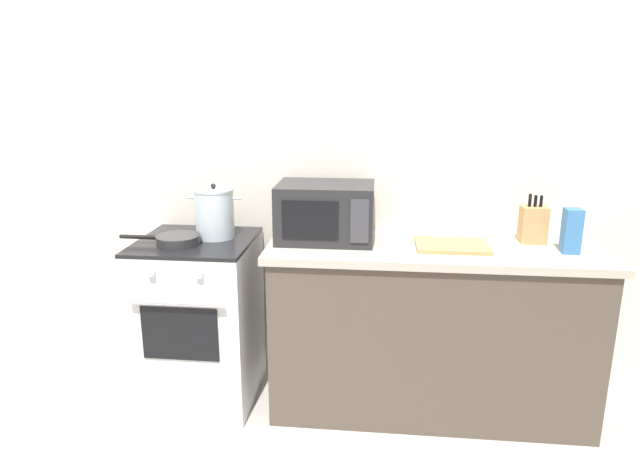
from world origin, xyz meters
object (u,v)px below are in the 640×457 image
Objects in this scene: frying_pan at (177,240)px; microwave at (326,212)px; stock_pot at (215,213)px; knife_block at (533,224)px; stove at (200,320)px; pasta_box at (572,231)px; cutting_board at (452,245)px.

microwave is at bearing 13.35° from frying_pan.
frying_pan is at bearing -166.65° from microwave.
stock_pot reaches higher than knife_block.
pasta_box reaches higher than stove.
stove is at bearing -179.95° from cutting_board.
cutting_board is at bearing 176.94° from pasta_box.
stock_pot reaches higher than pasta_box.
stove is 3.11× the size of stock_pot.
stove is at bearing -173.44° from microwave.
pasta_box is (0.56, -0.03, 0.10)m from cutting_board.
frying_pan is at bearing -172.51° from knife_block.
stove is 1.85m from knife_block.
microwave reaches higher than knife_block.
stock_pot reaches higher than cutting_board.
cutting_board is 0.57m from pasta_box.
stove is 4.18× the size of pasta_box.
cutting_board is 1.41× the size of knife_block.
knife_block is (1.07, 0.06, -0.05)m from microwave.
stove is at bearing -146.91° from stock_pot.
stock_pot is 1.80m from pasta_box.
stock_pot is 0.25m from frying_pan.
pasta_box is (1.96, 0.07, 0.08)m from frying_pan.
frying_pan is (-0.16, -0.16, -0.11)m from stock_pot.
pasta_box is (1.80, -0.09, -0.02)m from stock_pot.
pasta_box reaches higher than cutting_board.
stove is 1.84× the size of microwave.
microwave is (0.59, 0.02, 0.02)m from stock_pot.
knife_block is at bearing 4.58° from stove.
cutting_board is (1.40, 0.10, -0.02)m from frying_pan.
frying_pan is 1.96m from pasta_box.
stock_pot is 1.67m from knife_block.
stock_pot is (0.09, 0.06, 0.59)m from stove.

